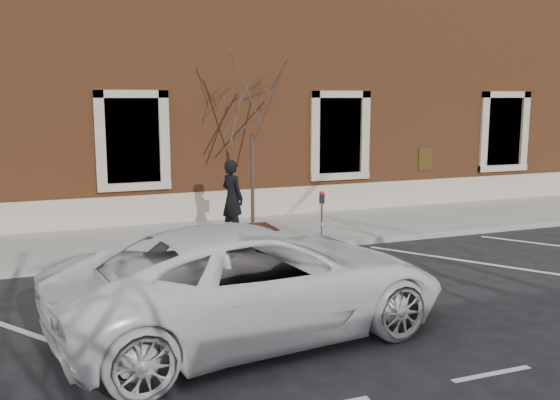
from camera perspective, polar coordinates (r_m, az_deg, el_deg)
name	(u,v)px	position (r m, az deg, el deg)	size (l,w,h in m)	color
ground	(289,251)	(14.51, 0.85, -4.65)	(120.00, 120.00, 0.00)	#28282B
sidewalk_near	(264,232)	(16.08, -1.47, -2.98)	(40.00, 3.50, 0.15)	#A8A79E
curb_near	(290,248)	(14.44, 0.93, -4.41)	(40.00, 0.12, 0.15)	#9E9E99
parking_stripes	(330,276)	(12.56, 4.62, -6.90)	(28.00, 4.40, 0.01)	silver
building_civic	(204,83)	(21.45, -6.98, 10.60)	(40.00, 8.62, 8.00)	brown
man	(232,198)	(15.29, -4.38, 0.19)	(0.68, 0.45, 1.87)	black
parking_meter	(322,207)	(14.75, 3.85, -0.60)	(0.11, 0.08, 1.17)	#595B60
tree_grate	(253,228)	(16.23, -2.50, -2.55)	(1.10, 1.10, 0.03)	#3D1A13
sapling	(252,107)	(15.88, -2.58, 8.47)	(2.67, 2.67, 4.46)	#49352C
white_truck	(254,281)	(9.32, -2.42, -7.40)	(2.75, 5.97, 1.66)	white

